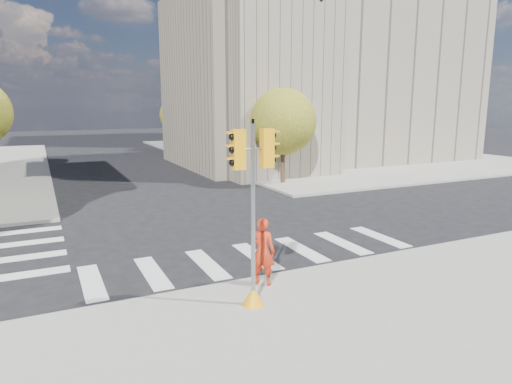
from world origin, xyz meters
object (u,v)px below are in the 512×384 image
(lamp_far, at_px, (200,109))
(traffic_signal, at_px, (253,229))
(photographer, at_px, (263,251))
(lamp_near, at_px, (262,112))

(lamp_far, relative_size, traffic_signal, 1.73)
(traffic_signal, relative_size, photographer, 2.41)
(lamp_near, xyz_separation_m, traffic_signal, (-9.96, -19.73, -2.43))
(lamp_far, xyz_separation_m, photographer, (-9.14, -32.60, -3.46))
(lamp_near, relative_size, lamp_far, 1.00)
(lamp_near, height_order, photographer, lamp_near)
(photographer, bearing_deg, lamp_far, -60.52)
(photographer, bearing_deg, lamp_near, -71.02)
(lamp_far, xyz_separation_m, traffic_signal, (-9.96, -33.73, -2.43))
(lamp_near, relative_size, traffic_signal, 1.73)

